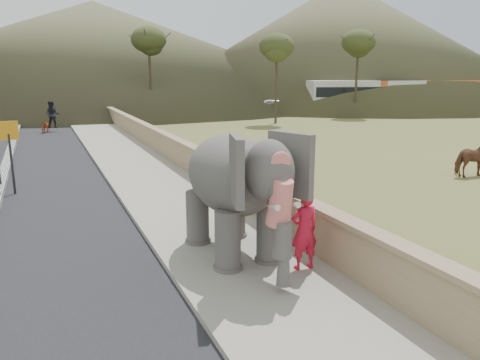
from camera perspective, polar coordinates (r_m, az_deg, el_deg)
name	(u,v)px	position (r m, az deg, el deg)	size (l,w,h in m)	color
walkway	(164,191)	(15.57, -9.26, -1.39)	(3.00, 120.00, 0.15)	#9E9687
parapet	(211,173)	(15.92, -3.56, 0.83)	(0.30, 120.00, 1.10)	tan
signboard	(10,145)	(16.63, -26.26, 3.86)	(0.60, 0.08, 2.40)	#2D2D33
cow	(475,159)	(19.84, 26.75, 2.31)	(0.75, 1.64, 1.39)	brown
distant_car	(277,106)	(44.88, 4.51, 8.94)	(1.70, 4.23, 1.44)	silver
bus_white	(365,97)	(46.89, 14.98, 9.74)	(2.50, 11.00, 3.10)	beige
bus_orange	(423,96)	(50.19, 21.46, 9.48)	(2.50, 11.00, 3.10)	#D75626
hill_right	(341,42)	(69.23, 12.17, 16.17)	(56.00, 56.00, 16.00)	brown
hill_far	(95,50)	(75.22, -17.25, 14.85)	(80.00, 80.00, 14.00)	brown
elephant_and_man	(232,192)	(9.77, -0.92, -1.47)	(2.23, 3.73, 2.65)	#605B57
motorcyclist	(50,119)	(33.45, -22.19, 6.85)	(1.48, 1.72, 2.06)	#98290D
trees	(94,73)	(33.77, -17.32, 12.36)	(42.38, 42.88, 9.35)	#473828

